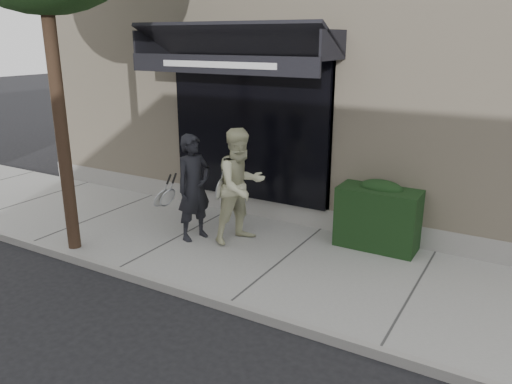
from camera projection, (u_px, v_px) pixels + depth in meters
The scene contains 7 objects.
ground at pixel (283, 266), 7.82m from camera, with size 80.00×80.00×0.00m, color black.
sidewalk at pixel (283, 263), 7.80m from camera, with size 20.00×3.00×0.12m, color gray.
curb at pixel (229, 306), 6.52m from camera, with size 20.00×0.10×0.14m, color gray.
building_facade at pixel (386, 70), 11.10m from camera, with size 14.30×8.04×5.64m.
hedge at pixel (379, 215), 8.12m from camera, with size 1.30×0.70×1.14m.
pedestrian_front at pixel (194, 188), 8.34m from camera, with size 0.81×0.90×1.81m.
pedestrian_back at pixel (241, 186), 8.24m from camera, with size 1.03×1.15×1.93m.
Camera 1 is at (3.21, -6.37, 3.43)m, focal length 35.00 mm.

